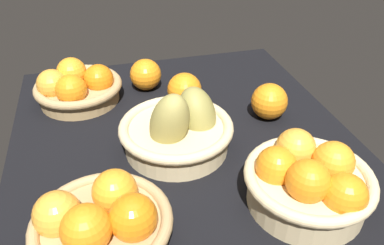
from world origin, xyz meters
TOP-DOWN VIEW (x-y plane):
  - market_tray at (0.00, 0.00)cm, footprint 84.00×72.00cm
  - basket_far_left at (-21.50, 18.34)cm, footprint 21.51×21.51cm
  - basket_near_left at (-22.00, -15.68)cm, footprint 21.70×21.70cm
  - basket_center_pears at (-1.47, 1.86)cm, footprint 23.02×23.02cm
  - basket_far_right at (23.25, 21.24)cm, footprint 21.04×21.04cm
  - loose_orange_front_gap at (25.61, 4.15)cm, footprint 8.02×8.02cm
  - loose_orange_back_gap at (15.04, -3.52)cm, footprint 8.23×8.23cm
  - loose_orange_side_gap at (4.95, -20.86)cm, footprint 8.26×8.26cm

SIDE VIEW (x-z plane):
  - market_tray at x=0.00cm, z-range 0.00..3.00cm
  - loose_orange_front_gap at x=25.61cm, z-range 3.00..11.02cm
  - basket_far_right at x=23.25cm, z-range 1.87..12.21cm
  - loose_orange_back_gap at x=15.04cm, z-range 3.00..11.23cm
  - loose_orange_side_gap at x=4.95cm, z-range 3.00..11.26cm
  - basket_far_left at x=-21.50cm, z-range 1.95..12.33cm
  - basket_center_pears at x=-1.47cm, z-range -0.19..15.44cm
  - basket_near_left at x=-22.00cm, z-range 2.29..13.95cm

